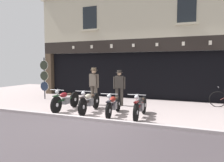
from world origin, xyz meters
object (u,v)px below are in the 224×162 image
Objects in this scene: motorcycle_center_left at (90,101)px; motorcycle_center at (114,104)px; salesman_left at (94,84)px; tyre_sign_pole at (44,76)px; shopkeeper_center at (119,86)px; motorcycle_center_right at (140,106)px; motorcycle_left at (66,100)px; advert_board_near at (192,71)px.

motorcycle_center_left is 1.05× the size of motorcycle_center.
motorcycle_center_left is 1.65m from salesman_left.
shopkeeper_center is at bearing -3.80° from tyre_sign_pole.
tyre_sign_pole is (-5.97, 2.16, 0.84)m from motorcycle_center_right.
tyre_sign_pole is at bearing -21.91° from motorcycle_center_right.
motorcycle_center is at bearing 167.88° from motorcycle_center_left.
motorcycle_center_left is at bearing 56.20° from shopkeeper_center.
salesman_left is (-1.61, 1.60, 0.58)m from motorcycle_center.
salesman_left is 1.20m from shopkeeper_center.
motorcycle_center_right is 1.15× the size of salesman_left.
motorcycle_left is 3.21m from motorcycle_center_right.
motorcycle_left is at bearing -138.94° from advert_board_near.
tyre_sign_pole is 2.23× the size of advert_board_near.
shopkeeper_center is at bearing -141.53° from advert_board_near.
tyre_sign_pole is at bearing -17.29° from shopkeeper_center.
tyre_sign_pole is (-4.95, 2.17, 0.85)m from motorcycle_center.
advert_board_near is at bearing 15.85° from tyre_sign_pole.
shopkeeper_center is at bearing -53.86° from motorcycle_center_right.
salesman_left is (-2.63, 1.58, 0.56)m from motorcycle_center_right.
advert_board_near is (7.60, 2.16, 0.31)m from tyre_sign_pole.
motorcycle_center_right is 3.12m from salesman_left.
motorcycle_center_right is at bearing 162.37° from salesman_left.
salesman_left reaches higher than shopkeeper_center.
tyre_sign_pole is at bearing -164.15° from advert_board_near.
motorcycle_left is 0.99× the size of motorcycle_center_left.
shopkeeper_center is (-1.46, 1.86, 0.48)m from motorcycle_center_right.
tyre_sign_pole is at bearing -29.61° from motorcycle_center.
shopkeeper_center reaches higher than motorcycle_center_right.
salesman_left reaches higher than motorcycle_left.
advert_board_near reaches higher than motorcycle_center_left.
motorcycle_center_left is 2.02× the size of advert_board_near.
advert_board_near reaches higher than motorcycle_left.
salesman_left is at bearing -75.32° from motorcycle_center_left.
motorcycle_center_right is (3.21, -0.09, -0.01)m from motorcycle_left.
motorcycle_center_left is 1.02× the size of motorcycle_center_right.
shopkeeper_center reaches higher than motorcycle_center_left.
tyre_sign_pole is (-4.51, 0.30, 0.35)m from shopkeeper_center.
motorcycle_center_right is 1.23× the size of shopkeeper_center.
motorcycle_left is 1.69m from salesman_left.
motorcycle_center_left reaches higher than motorcycle_center_right.
advert_board_near is at bearing -139.92° from motorcycle_left.
motorcycle_center is 1.12× the size of salesman_left.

